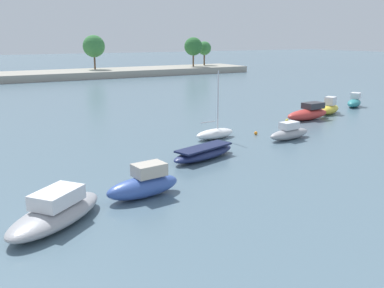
% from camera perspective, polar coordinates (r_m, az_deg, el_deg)
% --- Properties ---
extents(moored_boat_2, '(5.64, 5.13, 1.52)m').
position_cam_1_polar(moored_boat_2, '(19.74, -17.70, -8.62)').
color(moored_boat_2, '#9E9EA3').
rests_on(moored_boat_2, ground).
extents(moored_boat_3, '(4.17, 1.88, 1.71)m').
position_cam_1_polar(moored_boat_3, '(21.98, -6.40, -5.35)').
color(moored_boat_3, '#3856A8').
rests_on(moored_boat_3, ground).
extents(moored_boat_4, '(5.62, 3.07, 0.85)m').
position_cam_1_polar(moored_boat_4, '(28.57, 1.58, -1.20)').
color(moored_boat_4, navy).
rests_on(moored_boat_4, ground).
extents(moored_boat_5, '(3.72, 1.76, 5.39)m').
position_cam_1_polar(moored_boat_5, '(34.29, 3.09, 1.43)').
color(moored_boat_5, white).
rests_on(moored_boat_5, ground).
extents(moored_boat_6, '(4.29, 1.73, 1.41)m').
position_cam_1_polar(moored_boat_6, '(34.89, 12.86, 1.49)').
color(moored_boat_6, '#9E9EA3').
rests_on(moored_boat_6, ground).
extents(moored_boat_7, '(5.41, 2.11, 1.65)m').
position_cam_1_polar(moored_boat_7, '(43.57, 15.27, 4.00)').
color(moored_boat_7, '#C63833').
rests_on(moored_boat_7, ground).
extents(moored_boat_8, '(4.05, 2.83, 1.81)m').
position_cam_1_polar(moored_boat_8, '(47.54, 17.92, 4.59)').
color(moored_boat_8, yellow).
rests_on(moored_boat_8, ground).
extents(moored_boat_9, '(3.58, 2.85, 1.60)m').
position_cam_1_polar(moored_boat_9, '(53.25, 20.86, 5.28)').
color(moored_boat_9, teal).
rests_on(moored_boat_9, ground).
extents(mooring_buoy_1, '(0.29, 0.29, 0.29)m').
position_cam_1_polar(mooring_buoy_1, '(36.00, 8.52, 1.45)').
color(mooring_buoy_1, orange).
rests_on(mooring_buoy_1, ground).
extents(mooring_buoy_2, '(0.34, 0.34, 0.34)m').
position_cam_1_polar(mooring_buoy_2, '(41.80, 12.57, 3.07)').
color(mooring_buoy_2, yellow).
rests_on(mooring_buoy_2, ground).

